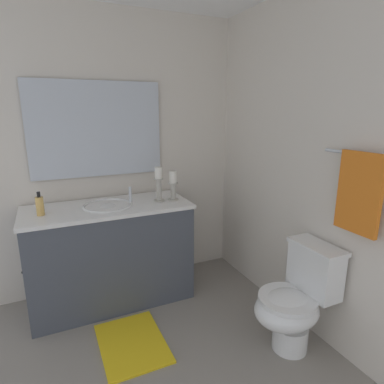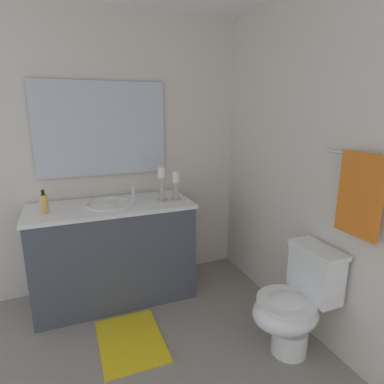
% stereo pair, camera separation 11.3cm
% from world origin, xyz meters
% --- Properties ---
extents(floor, '(2.66, 2.55, 0.02)m').
position_xyz_m(floor, '(0.00, 0.00, -0.01)').
color(floor, gray).
rests_on(floor, ground).
extents(wall_back, '(2.66, 0.04, 2.45)m').
position_xyz_m(wall_back, '(0.00, 1.28, 1.23)').
color(wall_back, silver).
rests_on(wall_back, ground).
extents(wall_left, '(0.04, 2.55, 2.45)m').
position_xyz_m(wall_left, '(-1.33, 0.00, 1.23)').
color(wall_left, silver).
rests_on(wall_left, ground).
extents(vanity_cabinet, '(0.58, 1.34, 0.86)m').
position_xyz_m(vanity_cabinet, '(-1.01, -0.01, 0.43)').
color(vanity_cabinet, '#474C56').
rests_on(vanity_cabinet, ground).
extents(sink_basin, '(0.40, 0.40, 0.24)m').
position_xyz_m(sink_basin, '(-1.01, -0.01, 0.82)').
color(sink_basin, white).
rests_on(sink_basin, vanity_cabinet).
extents(mirror, '(0.02, 1.11, 0.80)m').
position_xyz_m(mirror, '(-1.29, -0.01, 1.46)').
color(mirror, silver).
extents(candle_holder_tall, '(0.09, 0.09, 0.25)m').
position_xyz_m(candle_holder_tall, '(-0.94, 0.54, 0.99)').
color(candle_holder_tall, '#B7B2A5').
rests_on(candle_holder_tall, vanity_cabinet).
extents(candle_holder_short, '(0.09, 0.09, 0.30)m').
position_xyz_m(candle_holder_short, '(-0.97, 0.41, 1.02)').
color(candle_holder_short, '#B7B2A5').
rests_on(candle_holder_short, vanity_cabinet).
extents(soap_bottle, '(0.06, 0.06, 0.18)m').
position_xyz_m(soap_bottle, '(-0.97, -0.51, 0.93)').
color(soap_bottle, '#E5B259').
rests_on(soap_bottle, vanity_cabinet).
extents(toilet, '(0.39, 0.54, 0.75)m').
position_xyz_m(toilet, '(0.12, 1.00, 0.37)').
color(toilet, white).
rests_on(toilet, ground).
extents(towel_bar, '(0.58, 0.02, 0.02)m').
position_xyz_m(towel_bar, '(0.33, 1.22, 1.37)').
color(towel_bar, silver).
extents(towel_near_vanity, '(0.28, 0.03, 0.48)m').
position_xyz_m(towel_near_vanity, '(0.33, 1.20, 1.15)').
color(towel_near_vanity, orange).
rests_on(towel_near_vanity, towel_bar).
extents(bath_mat, '(0.60, 0.44, 0.02)m').
position_xyz_m(bath_mat, '(-0.38, -0.01, 0.01)').
color(bath_mat, yellow).
rests_on(bath_mat, ground).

